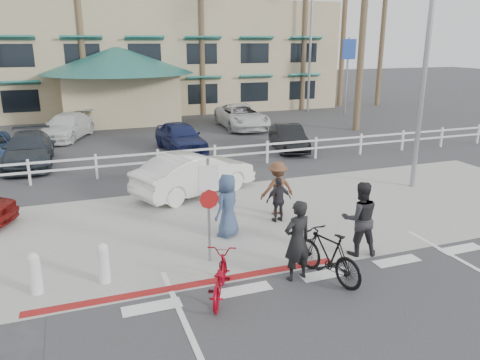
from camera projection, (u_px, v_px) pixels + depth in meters
name	position (u px, v px, depth m)	size (l,w,h in m)	color
ground	(339.00, 287.00, 10.24)	(140.00, 140.00, 0.00)	#333335
bike_path	(398.00, 340.00, 8.44)	(12.00, 16.00, 0.01)	#333335
sidewalk_plaza	(260.00, 217.00, 14.29)	(22.00, 7.00, 0.01)	gray
cross_street	(220.00, 182.00, 17.89)	(40.00, 5.00, 0.01)	#333335
parking_lot	(169.00, 136.00, 26.44)	(50.00, 16.00, 0.01)	#333335
curb_red	(192.00, 285.00, 10.33)	(7.00, 0.25, 0.02)	maroon
rail_fence	(217.00, 156.00, 19.71)	(29.40, 0.16, 1.00)	silver
building	(157.00, 34.00, 37.17)	(28.00, 16.00, 11.30)	tan
sign_post	(209.00, 205.00, 11.05)	(0.50, 0.10, 2.90)	gray
bollard_0	(104.00, 263.00, 10.33)	(0.26, 0.26, 0.95)	silver
bollard_1	(35.00, 273.00, 9.86)	(0.26, 0.26, 0.95)	silver
streetlight_0	(426.00, 62.00, 16.05)	(0.60, 2.00, 9.00)	gray
streetlight_1	(310.00, 47.00, 34.43)	(0.60, 2.00, 9.50)	gray
info_sign	(347.00, 75.00, 33.85)	(1.20, 0.16, 5.60)	navy
palm_3	(78.00, 11.00, 29.41)	(4.00, 4.00, 14.00)	#193C17
palm_4	(140.00, 5.00, 31.49)	(4.00, 4.00, 15.00)	#193C17
palm_5	(201.00, 21.00, 32.19)	(4.00, 4.00, 13.00)	#193C17
palm_7	(305.00, 15.00, 34.69)	(4.00, 4.00, 14.00)	#193C17
palm_8	(345.00, 10.00, 36.76)	(4.00, 4.00, 15.00)	#193C17
palm_9	(383.00, 23.00, 37.14)	(4.00, 4.00, 13.00)	#193C17
palm_11	(364.00, 7.00, 26.26)	(4.00, 4.00, 14.00)	#193C17
bike_red	(219.00, 277.00, 9.73)	(0.62, 1.78, 0.94)	maroon
rider_red	(297.00, 241.00, 10.35)	(0.69, 0.45, 1.88)	black
bike_black	(328.00, 255.00, 10.46)	(0.55, 1.96, 1.18)	black
rider_black	(360.00, 219.00, 11.60)	(0.93, 0.72, 1.91)	#252528
pedestrian_a	(277.00, 188.00, 14.33)	(1.09, 0.63, 1.69)	brown
pedestrian_child	(279.00, 200.00, 13.79)	(0.80, 0.33, 1.36)	#262529
pedestrian_b	(227.00, 206.00, 12.71)	(0.86, 0.56, 1.76)	#354768
car_white_sedan	(195.00, 174.00, 16.31)	(1.56, 4.46, 1.47)	silver
lot_car_1	(29.00, 150.00, 20.11)	(1.92, 4.72, 1.37)	#242B32
lot_car_2	(181.00, 137.00, 22.71)	(1.66, 4.14, 1.41)	#161E4A
lot_car_3	(288.00, 138.00, 22.94)	(1.30, 3.74, 1.23)	black
lot_car_4	(66.00, 127.00, 25.56)	(1.89, 4.64, 1.35)	silver
lot_car_5	(242.00, 116.00, 28.64)	(2.41, 5.22, 1.45)	silver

